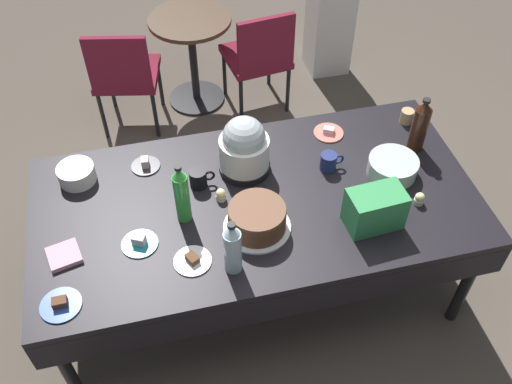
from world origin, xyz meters
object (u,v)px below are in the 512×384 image
at_px(frosted_layer_cake, 257,219).
at_px(ceramic_snack_bowl, 77,174).
at_px(dessert_plate_teal, 140,242).
at_px(slow_cooker, 244,148).
at_px(water_cooler, 332,3).
at_px(soda_carton, 375,209).
at_px(cupcake_berry, 253,133).
at_px(coffee_mug_navy, 329,162).
at_px(cupcake_mint, 221,195).
at_px(round_cafe_table, 192,45).
at_px(coffee_mug_black, 199,178).
at_px(maroon_chair_left, 124,73).
at_px(glass_salad_bowl, 393,167).
at_px(soda_bottle_water, 233,248).
at_px(dessert_plate_white, 193,260).
at_px(dessert_plate_charcoal, 145,165).
at_px(coffee_mug_tan, 407,116).
at_px(dessert_plate_coral, 329,132).
at_px(dessert_plate_cobalt, 61,304).
at_px(cupcake_rose, 419,199).
at_px(soda_bottle_cola, 420,126).
at_px(soda_bottle_lime_soda, 182,195).
at_px(maroon_chair_right, 259,54).
at_px(potluck_table, 256,207).

height_order(frosted_layer_cake, ceramic_snack_bowl, frosted_layer_cake).
xyz_separation_m(frosted_layer_cake, dessert_plate_teal, (-0.55, 0.03, -0.05)).
distance_m(slow_cooker, water_cooler, 2.14).
bearing_deg(soda_carton, water_cooler, 71.50).
xyz_separation_m(cupcake_berry, coffee_mug_navy, (0.32, -0.33, 0.02)).
relative_size(cupcake_mint, round_cafe_table, 0.09).
distance_m(coffee_mug_black, maroon_chair_left, 1.51).
height_order(glass_salad_bowl, soda_bottle_water, soda_bottle_water).
height_order(maroon_chair_left, water_cooler, water_cooler).
xyz_separation_m(round_cafe_table, water_cooler, (1.15, 0.20, 0.09)).
height_order(soda_carton, maroon_chair_left, soda_carton).
bearing_deg(coffee_mug_black, dessert_plate_white, -103.22).
bearing_deg(slow_cooker, frosted_layer_cake, -94.20).
distance_m(dessert_plate_charcoal, maroon_chair_left, 1.28).
bearing_deg(coffee_mug_tan, frosted_layer_cake, -151.01).
distance_m(coffee_mug_black, soda_carton, 0.88).
xyz_separation_m(dessert_plate_coral, dessert_plate_cobalt, (-1.45, -0.78, 0.00)).
xyz_separation_m(dessert_plate_coral, coffee_mug_black, (-0.76, -0.22, 0.04)).
height_order(frosted_layer_cake, cupcake_berry, frosted_layer_cake).
distance_m(cupcake_rose, coffee_mug_black, 1.09).
relative_size(glass_salad_bowl, cupcake_mint, 3.79).
distance_m(soda_bottle_cola, coffee_mug_tan, 0.24).
bearing_deg(soda_bottle_water, soda_bottle_lime_soda, 116.13).
distance_m(frosted_layer_cake, cupcake_rose, 0.81).
bearing_deg(coffee_mug_navy, maroon_chair_right, 90.22).
height_order(soda_bottle_water, water_cooler, water_cooler).
xyz_separation_m(potluck_table, slow_cooker, (-0.01, 0.22, 0.21)).
bearing_deg(dessert_plate_white, dessert_plate_cobalt, -170.54).
height_order(coffee_mug_tan, maroon_chair_right, maroon_chair_right).
bearing_deg(slow_cooker, water_cooler, 58.55).
bearing_deg(dessert_plate_coral, frosted_layer_cake, -133.96).
bearing_deg(soda_bottle_water, coffee_mug_navy, 39.34).
height_order(frosted_layer_cake, dessert_plate_teal, frosted_layer_cake).
xyz_separation_m(soda_bottle_water, water_cooler, (1.29, 2.40, -0.30)).
distance_m(coffee_mug_tan, maroon_chair_right, 1.38).
relative_size(dessert_plate_charcoal, soda_bottle_cola, 0.46).
bearing_deg(slow_cooker, dessert_plate_white, -124.40).
relative_size(maroon_chair_left, water_cooler, 0.69).
bearing_deg(frosted_layer_cake, maroon_chair_left, 106.46).
height_order(soda_bottle_cola, round_cafe_table, soda_bottle_cola).
distance_m(dessert_plate_cobalt, soda_bottle_water, 0.76).
distance_m(potluck_table, slow_cooker, 0.30).
bearing_deg(cupcake_berry, dessert_plate_teal, -138.66).
xyz_separation_m(cupcake_mint, cupcake_berry, (0.26, 0.41, 0.00)).
relative_size(cupcake_mint, coffee_mug_tan, 0.62).
bearing_deg(cupcake_mint, dessert_plate_cobalt, -150.51).
bearing_deg(coffee_mug_navy, cupcake_berry, 134.70).
relative_size(dessert_plate_charcoal, soda_bottle_lime_soda, 0.44).
xyz_separation_m(soda_bottle_water, coffee_mug_tan, (1.16, 0.75, -0.10)).
bearing_deg(round_cafe_table, coffee_mug_black, -97.07).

